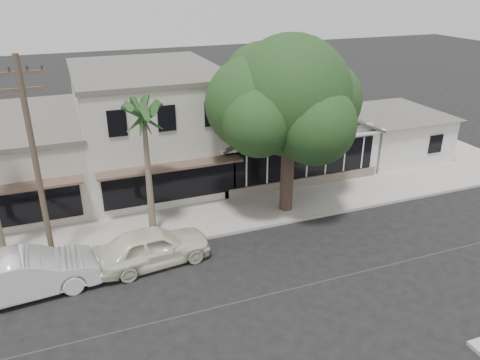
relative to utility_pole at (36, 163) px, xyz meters
name	(u,v)px	position (x,y,z in m)	size (l,w,h in m)	color
ground	(295,288)	(9.00, -5.20, -4.79)	(140.00, 140.00, 0.00)	black
sidewalk_north	(77,242)	(1.00, 1.55, -4.71)	(90.00, 3.50, 0.15)	#9E9991
corner_shop	(277,127)	(14.00, 7.27, -2.17)	(10.40, 8.60, 5.10)	white
side_cottage	(390,134)	(22.20, 6.30, -3.29)	(6.00, 6.00, 3.00)	white
row_building_near	(150,126)	(6.00, 8.30, -1.54)	(8.00, 10.00, 6.50)	#BAB5A8
utility_pole	(36,163)	(0.00, 0.00, 0.00)	(1.80, 0.24, 9.00)	brown
car_0	(153,247)	(4.07, -1.37, -3.95)	(1.99, 4.94, 1.68)	silver
car_1	(27,274)	(-0.93, -1.72, -3.89)	(1.91, 5.47, 1.80)	silver
shade_tree	(287,98)	(11.56, 1.31, 1.27)	(8.29, 7.49, 9.20)	#4D392E
palm_east	(143,114)	(4.52, 1.03, 1.27)	(2.73, 2.73, 7.13)	#726651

